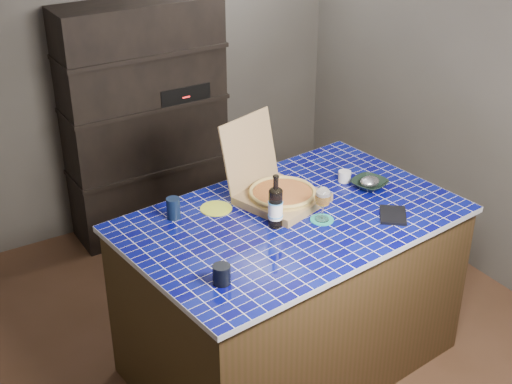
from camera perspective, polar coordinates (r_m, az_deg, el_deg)
room at (r=4.06m, az=-0.44°, el=3.28°), size 3.50×3.50×3.50m
shelving_unit at (r=5.46m, az=-8.80°, el=5.66°), size 1.20×0.41×1.80m
kitchen_island at (r=4.18m, az=2.78°, el=-7.90°), size 1.94×1.35×1.00m
pizza_box at (r=4.03m, az=1.82°, el=0.07°), size 0.54×0.60×0.45m
mead_bottle at (r=3.76m, az=1.57°, el=-1.17°), size 0.08×0.08×0.30m
teal_trivet at (r=3.88m, az=5.30°, el=-2.22°), size 0.13×0.13×0.01m
wine_glass at (r=3.81m, az=5.38°, el=-0.45°), size 0.09×0.09×0.20m
tumbler at (r=3.35m, az=-2.77°, el=-6.60°), size 0.09×0.09×0.10m
dvd_case at (r=3.97m, az=10.91°, el=-1.82°), size 0.23×0.24×0.02m
bowl at (r=4.24m, az=9.07°, el=0.64°), size 0.25×0.25×0.05m
foil_contents at (r=4.23m, az=9.08°, el=0.82°), size 0.12×0.10×0.06m
white_jar at (r=4.29m, az=7.10°, el=1.26°), size 0.08×0.08×0.06m
navy_cup at (r=3.88m, az=-6.63°, el=-1.30°), size 0.08×0.08×0.12m
green_trivet at (r=3.98m, az=-3.21°, el=-1.33°), size 0.18×0.18×0.01m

